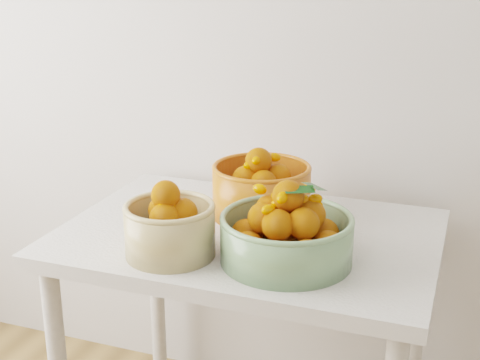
# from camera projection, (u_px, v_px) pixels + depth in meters

# --- Properties ---
(table) EXTENTS (1.00, 0.70, 0.75)m
(table) POSITION_uv_depth(u_px,v_px,m) (249.00, 263.00, 1.83)
(table) COLOR silver
(table) RESTS_ON ground
(bowl_cream) EXTENTS (0.28, 0.28, 0.19)m
(bowl_cream) POSITION_uv_depth(u_px,v_px,m) (170.00, 227.00, 1.63)
(bowl_cream) COLOR tan
(bowl_cream) RESTS_ON table
(bowl_green) EXTENTS (0.35, 0.35, 0.21)m
(bowl_green) POSITION_uv_depth(u_px,v_px,m) (287.00, 234.00, 1.60)
(bowl_green) COLOR gray
(bowl_green) RESTS_ON table
(bowl_orange) EXTENTS (0.30, 0.30, 0.20)m
(bowl_orange) POSITION_uv_depth(u_px,v_px,m) (261.00, 189.00, 1.88)
(bowl_orange) COLOR #C95919
(bowl_orange) RESTS_ON table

